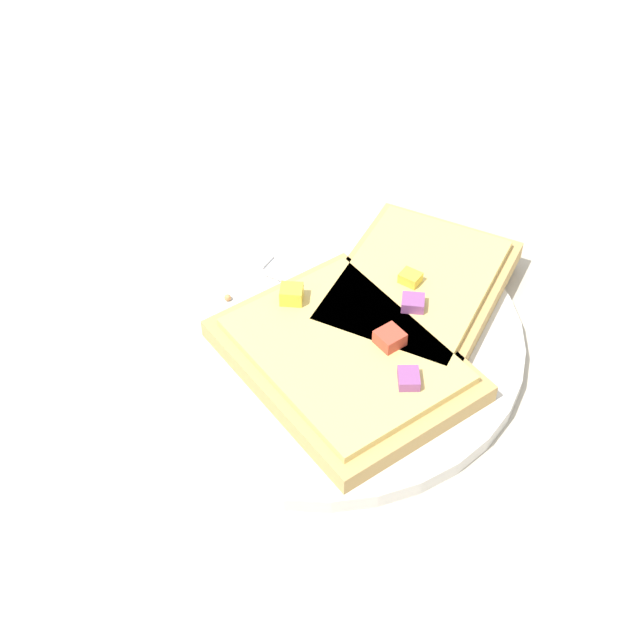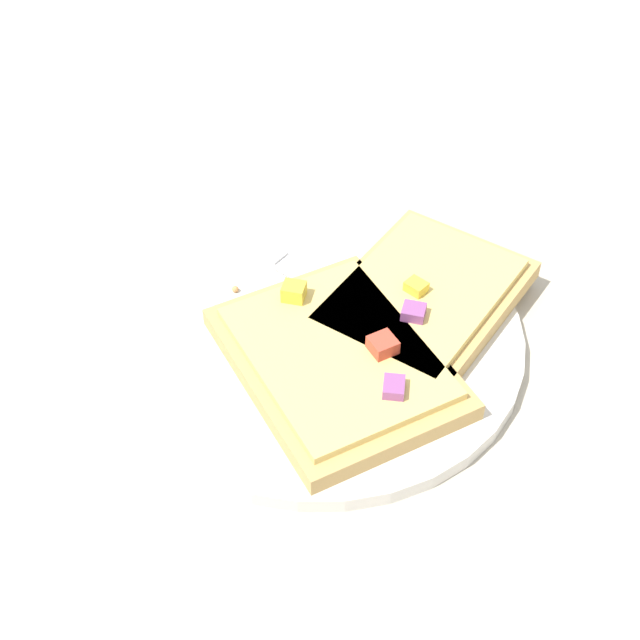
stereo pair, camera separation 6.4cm
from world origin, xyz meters
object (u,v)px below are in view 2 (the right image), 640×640
Objects in this scene: plate at (320,336)px; pizza_slice_corner at (421,298)px; pizza_slice_main at (337,359)px; fork at (271,326)px; knife at (289,265)px.

plate is 0.08m from pizza_slice_corner.
pizza_slice_main is 0.09m from pizza_slice_corner.
plate is 0.04m from fork.
plate is 0.04m from pizza_slice_main.
pizza_slice_main reaches higher than pizza_slice_corner.
pizza_slice_main is at bearing -5.54° from fork.
knife is (0.01, 0.07, 0.00)m from fork.
pizza_slice_corner reaches higher than fork.
pizza_slice_corner is (0.11, 0.03, 0.01)m from fork.
knife is at bearing -9.63° from pizza_slice_main.
plate is 1.48× the size of pizza_slice_corner.
pizza_slice_main is (0.04, -0.10, 0.01)m from knife.
pizza_slice_main is at bearing -33.73° from knife.
plate is at bearing -32.83° from knife.
fork is (-0.04, -0.00, 0.01)m from plate.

